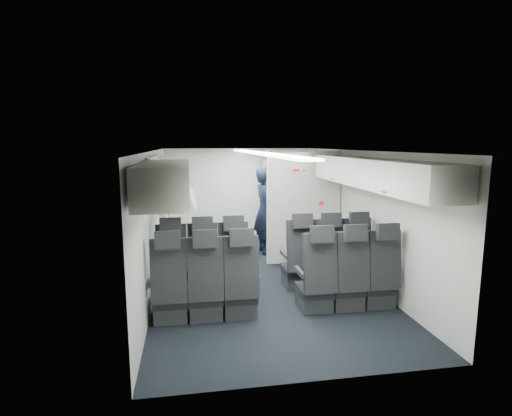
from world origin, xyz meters
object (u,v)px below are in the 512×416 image
object	(u,v)px
seat_row_mid	(279,285)
carry_on_bag	(169,177)
flight_attendant	(265,210)
boarding_door	(164,211)
galley_unit	(279,200)
seat_row_front	(266,265)

from	to	relation	value
seat_row_mid	carry_on_bag	size ratio (longest dim) A/B	7.71
seat_row_mid	flight_attendant	size ratio (longest dim) A/B	1.86
seat_row_mid	boarding_door	bearing A→B (deg)	118.77
seat_row_mid	boarding_door	size ratio (longest dim) A/B	1.79
seat_row_mid	carry_on_bag	distance (m)	2.22
galley_unit	carry_on_bag	xyz separation A→B (m)	(-2.38, -3.18, 0.84)
galley_unit	flight_attendant	bearing A→B (deg)	-116.85
seat_row_mid	flight_attendant	xyz separation A→B (m)	(0.38, 3.03, 0.49)
galley_unit	boarding_door	world-z (taller)	galley_unit
galley_unit	flight_attendant	xyz separation A→B (m)	(-0.57, -1.12, -0.05)
seat_row_front	boarding_door	size ratio (longest dim) A/B	1.79
seat_row_front	boarding_door	distance (m)	2.71
boarding_door	flight_attendant	size ratio (longest dim) A/B	1.04
galley_unit	boarding_door	xyz separation A→B (m)	(-2.59, -1.17, 0.00)
boarding_door	carry_on_bag	size ratio (longest dim) A/B	4.31
galley_unit	flight_attendant	size ratio (longest dim) A/B	1.06
galley_unit	seat_row_front	bearing A→B (deg)	-106.28
seat_row_front	galley_unit	world-z (taller)	galley_unit
seat_row_front	carry_on_bag	bearing A→B (deg)	176.99
flight_attendant	carry_on_bag	size ratio (longest dim) A/B	4.15
carry_on_bag	flight_attendant	bearing A→B (deg)	41.98
carry_on_bag	seat_row_front	bearing A→B (deg)	-9.63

